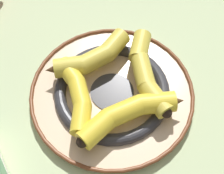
{
  "coord_description": "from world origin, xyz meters",
  "views": [
    {
      "loc": [
        0.32,
        0.05,
        0.56
      ],
      "look_at": [
        0.01,
        -0.03,
        0.04
      ],
      "focal_mm": 50.0,
      "sensor_mm": 36.0,
      "label": 1
    }
  ],
  "objects": [
    {
      "name": "banana_d",
      "position": [
        -0.03,
        -0.09,
        0.05
      ],
      "size": [
        0.15,
        0.15,
        0.04
      ],
      "rotation": [
        0.0,
        0.0,
        -3.87
      ],
      "color": "gold",
      "rests_on": "decorative_bowl"
    },
    {
      "name": "banana_b",
      "position": [
        0.07,
        0.01,
        0.05
      ],
      "size": [
        0.15,
        0.18,
        0.04
      ],
      "rotation": [
        0.0,
        0.0,
        -0.85
      ],
      "color": "yellow",
      "rests_on": "decorative_bowl"
    },
    {
      "name": "ground_plane",
      "position": [
        0.0,
        0.0,
        0.0
      ],
      "size": [
        2.8,
        2.8,
        0.0
      ],
      "primitive_type": "plane",
      "color": "#B2C693"
    },
    {
      "name": "decorative_bowl",
      "position": [
        0.01,
        -0.03,
        0.01
      ],
      "size": [
        0.34,
        0.34,
        0.03
      ],
      "color": "beige",
      "rests_on": "ground_plane"
    },
    {
      "name": "banana_c",
      "position": [
        0.06,
        -0.09,
        0.05
      ],
      "size": [
        0.17,
        0.11,
        0.04
      ],
      "rotation": [
        0.0,
        0.0,
        -2.6
      ],
      "color": "yellow",
      "rests_on": "decorative_bowl"
    },
    {
      "name": "banana_a",
      "position": [
        -0.03,
        0.03,
        0.05
      ],
      "size": [
        0.2,
        0.11,
        0.04
      ],
      "rotation": [
        0.0,
        0.0,
        0.43
      ],
      "color": "gold",
      "rests_on": "decorative_bowl"
    }
  ]
}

